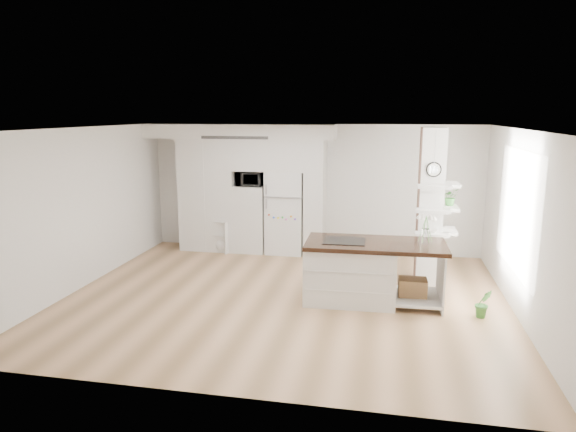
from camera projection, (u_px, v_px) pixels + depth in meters
name	position (u px, v px, depth m)	size (l,w,h in m)	color
floor	(285.00, 297.00, 8.30)	(7.00, 6.00, 0.01)	tan
room	(285.00, 184.00, 7.93)	(7.04, 6.04, 2.72)	white
cabinet_wall	(243.00, 181.00, 10.84)	(4.00, 0.71, 2.70)	silver
refrigerator	(286.00, 212.00, 10.81)	(0.78, 0.69, 1.75)	white
column	(436.00, 208.00, 8.67)	(0.69, 0.90, 2.70)	silver
window	(517.00, 211.00, 7.63)	(2.40, 2.40, 0.00)	white
pendant_light	(397.00, 168.00, 7.70)	(0.12, 0.12, 0.10)	white
kitchen_island	(358.00, 270.00, 8.07)	(2.17, 1.07, 1.54)	silver
bookshelf	(220.00, 238.00, 11.00)	(0.65, 0.49, 0.69)	silver
floor_plant_a	(483.00, 303.00, 7.46)	(0.24, 0.19, 0.43)	#3A8334
floor_plant_b	(439.00, 253.00, 9.98)	(0.29, 0.29, 0.51)	#3A8334
microwave	(250.00, 179.00, 10.75)	(0.54, 0.37, 0.30)	#2D2D2D
shelf_plant	(451.00, 197.00, 8.75)	(0.27, 0.23, 0.30)	#3A8334
decor_bowl	(431.00, 231.00, 8.53)	(0.22, 0.22, 0.05)	white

